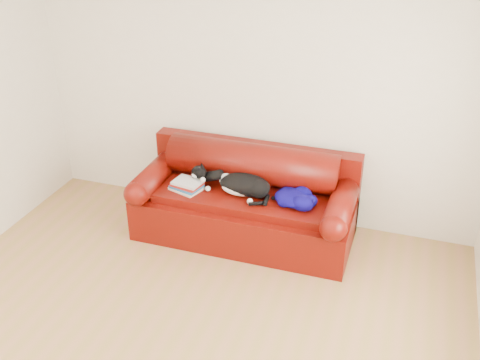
% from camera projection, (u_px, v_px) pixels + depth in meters
% --- Properties ---
extents(ground, '(4.50, 4.50, 0.00)m').
position_uv_depth(ground, '(177.00, 334.00, 4.39)').
color(ground, olive).
rests_on(ground, ground).
extents(room_shell, '(4.52, 4.02, 2.61)m').
position_uv_depth(room_shell, '(182.00, 142.00, 3.58)').
color(room_shell, beige).
rests_on(room_shell, ground).
extents(sofa_base, '(2.10, 0.90, 0.50)m').
position_uv_depth(sofa_base, '(245.00, 215.00, 5.51)').
color(sofa_base, '#380D02').
rests_on(sofa_base, ground).
extents(sofa_back, '(2.10, 1.01, 0.88)m').
position_uv_depth(sofa_back, '(252.00, 176.00, 5.57)').
color(sofa_back, '#380D02').
rests_on(sofa_back, ground).
extents(book_stack, '(0.34, 0.30, 0.10)m').
position_uv_depth(book_stack, '(187.00, 185.00, 5.39)').
color(book_stack, beige).
rests_on(book_stack, sofa_base).
extents(cat, '(0.68, 0.40, 0.26)m').
position_uv_depth(cat, '(244.00, 185.00, 5.29)').
color(cat, black).
rests_on(cat, sofa_base).
extents(blanket, '(0.45, 0.44, 0.13)m').
position_uv_depth(blanket, '(295.00, 197.00, 5.17)').
color(blanket, '#060243').
rests_on(blanket, sofa_base).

